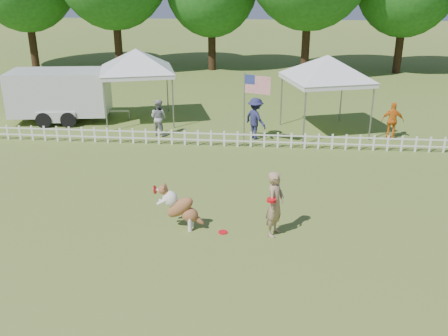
% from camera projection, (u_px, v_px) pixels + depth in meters
% --- Properties ---
extents(ground, '(120.00, 120.00, 0.00)m').
position_uv_depth(ground, '(228.00, 240.00, 12.27)').
color(ground, '#426720').
rests_on(ground, ground).
extents(picket_fence, '(22.00, 0.08, 0.60)m').
position_uv_depth(picket_fence, '(244.00, 139.00, 18.64)').
color(picket_fence, white).
rests_on(picket_fence, ground).
extents(handler, '(0.61, 0.72, 1.68)m').
position_uv_depth(handler, '(275.00, 204.00, 12.23)').
color(handler, '#A18160').
rests_on(handler, ground).
extents(dog, '(1.18, 0.46, 1.19)m').
position_uv_depth(dog, '(181.00, 207.00, 12.60)').
color(dog, brown).
rests_on(dog, ground).
extents(frisbee_on_turf, '(0.29, 0.29, 0.02)m').
position_uv_depth(frisbee_on_turf, '(223.00, 232.00, 12.60)').
color(frisbee_on_turf, red).
rests_on(frisbee_on_turf, ground).
extents(canopy_tent_left, '(3.68, 3.68, 3.06)m').
position_uv_depth(canopy_tent_left, '(138.00, 86.00, 21.46)').
color(canopy_tent_left, silver).
rests_on(canopy_tent_left, ground).
extents(canopy_tent_right, '(3.72, 3.72, 3.06)m').
position_uv_depth(canopy_tent_right, '(325.00, 95.00, 19.90)').
color(canopy_tent_right, silver).
rests_on(canopy_tent_right, ground).
extents(cargo_trailer, '(5.39, 2.98, 2.25)m').
position_uv_depth(cargo_trailer, '(60.00, 95.00, 21.62)').
color(cargo_trailer, silver).
rests_on(cargo_trailer, ground).
extents(flag_pole, '(1.03, 0.49, 2.78)m').
position_uv_depth(flag_pole, '(244.00, 111.00, 18.29)').
color(flag_pole, gray).
rests_on(flag_pole, ground).
extents(spectator_a, '(0.87, 0.78, 1.46)m').
position_uv_depth(spectator_a, '(159.00, 118.00, 19.81)').
color(spectator_a, '#9C9DA1').
rests_on(spectator_a, ground).
extents(spectator_b, '(1.16, 1.18, 1.63)m').
position_uv_depth(spectator_b, '(255.00, 119.00, 19.37)').
color(spectator_b, '#25264F').
rests_on(spectator_b, ground).
extents(spectator_c, '(0.88, 0.44, 1.44)m').
position_uv_depth(spectator_c, '(392.00, 121.00, 19.44)').
color(spectator_c, orange).
rests_on(spectator_c, ground).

